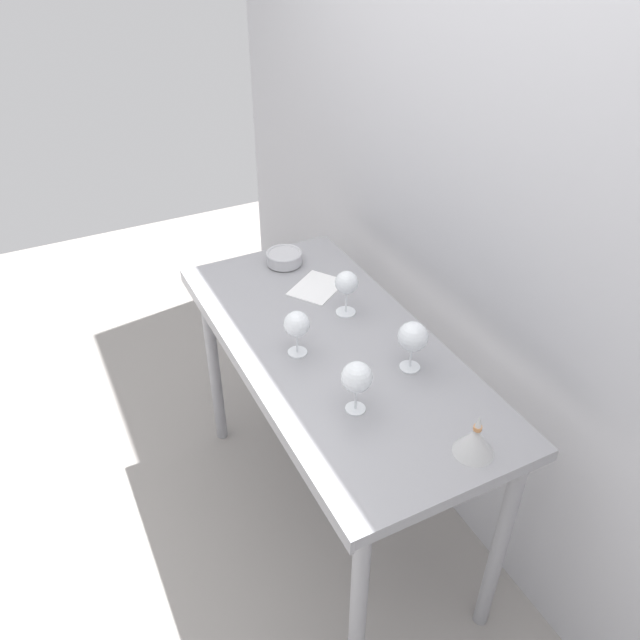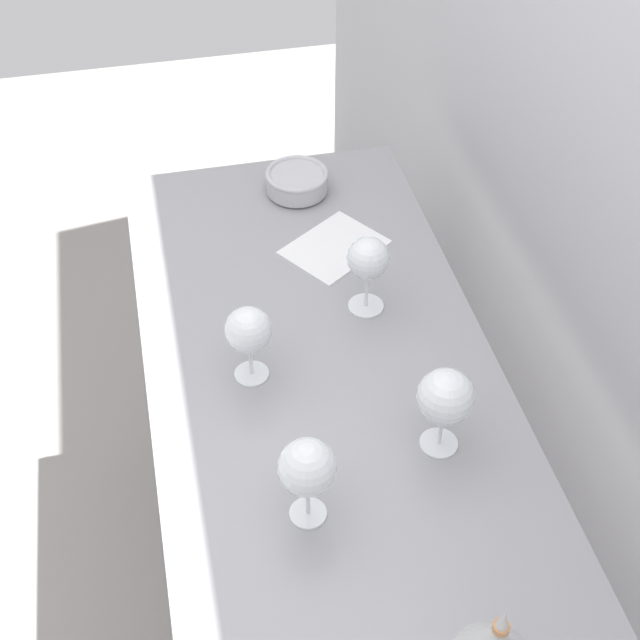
# 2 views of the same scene
# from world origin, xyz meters

# --- Properties ---
(ground_plane) EXTENTS (6.00, 6.00, 0.00)m
(ground_plane) POSITION_xyz_m (0.00, 0.00, 0.00)
(ground_plane) COLOR gray
(back_wall) EXTENTS (3.80, 0.04, 2.60)m
(back_wall) POSITION_xyz_m (0.00, 0.49, 1.30)
(back_wall) COLOR #B3B3B8
(back_wall) RESTS_ON ground_plane
(steel_counter) EXTENTS (1.40, 0.65, 0.90)m
(steel_counter) POSITION_xyz_m (0.00, -0.01, 0.79)
(steel_counter) COLOR gray
(steel_counter) RESTS_ON ground_plane
(wine_glass_far_left) EXTENTS (0.08, 0.08, 0.17)m
(wine_glass_far_left) POSITION_xyz_m (-0.15, 0.12, 1.02)
(wine_glass_far_left) COLOR white
(wine_glass_far_left) RESTS_ON steel_counter
(wine_glass_near_right) EXTENTS (0.09, 0.09, 0.17)m
(wine_glass_near_right) POSITION_xyz_m (0.31, -0.10, 1.02)
(wine_glass_near_right) COLOR white
(wine_glass_near_right) RESTS_ON steel_counter
(wine_glass_far_right) EXTENTS (0.10, 0.10, 0.17)m
(wine_glass_far_right) POSITION_xyz_m (0.22, 0.15, 1.02)
(wine_glass_far_right) COLOR white
(wine_glass_far_right) RESTS_ON steel_counter
(wine_glass_near_center) EXTENTS (0.08, 0.08, 0.16)m
(wine_glass_near_center) POSITION_xyz_m (-0.01, -0.14, 1.01)
(wine_glass_near_center) COLOR white
(wine_glass_near_center) RESTS_ON steel_counter
(tasting_sheet_upper) EXTENTS (0.24, 0.25, 0.00)m
(tasting_sheet_upper) POSITION_xyz_m (-0.34, 0.10, 0.90)
(tasting_sheet_upper) COLOR white
(tasting_sheet_upper) RESTS_ON steel_counter
(tasting_bowl) EXTENTS (0.15, 0.15, 0.06)m
(tasting_bowl) POSITION_xyz_m (-0.56, 0.06, 0.93)
(tasting_bowl) COLOR #4C4C4C
(tasting_bowl) RESTS_ON steel_counter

